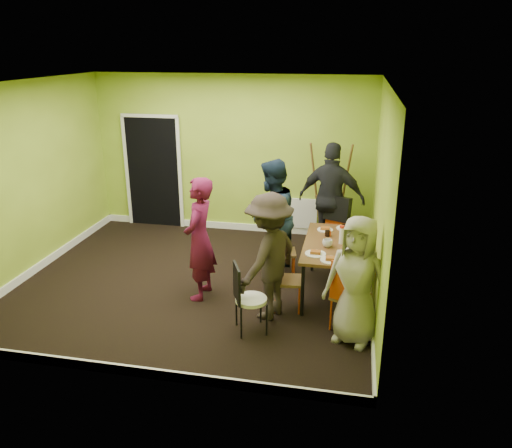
{
  "coord_description": "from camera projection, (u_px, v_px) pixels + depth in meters",
  "views": [
    {
      "loc": [
        2.14,
        -6.26,
        3.26
      ],
      "look_at": [
        0.89,
        0.0,
        0.96
      ],
      "focal_mm": 35.0,
      "sensor_mm": 36.0,
      "label": 1
    }
  ],
  "objects": [
    {
      "name": "glass_back",
      "position": [
        344.0,
        228.0,
        7.09
      ],
      "size": [
        0.07,
        0.07,
        0.1
      ],
      "primitive_type": "cylinder",
      "color": "black",
      "rests_on": "dining_table"
    },
    {
      "name": "blue_bottle",
      "position": [
        353.0,
        245.0,
        6.39
      ],
      "size": [
        0.08,
        0.08,
        0.18
      ],
      "primitive_type": "cylinder",
      "color": "#1925C1",
      "rests_on": "dining_table"
    },
    {
      "name": "plate_wall_front",
      "position": [
        358.0,
        251.0,
        6.42
      ],
      "size": [
        0.21,
        0.21,
        0.01
      ],
      "primitive_type": "cylinder",
      "color": "white",
      "rests_on": "dining_table"
    },
    {
      "name": "plate_near_left",
      "position": [
        325.0,
        230.0,
        7.15
      ],
      "size": [
        0.23,
        0.23,
        0.01
      ],
      "primitive_type": "cylinder",
      "color": "white",
      "rests_on": "dining_table"
    },
    {
      "name": "room_walls",
      "position": [
        193.0,
        217.0,
        6.98
      ],
      "size": [
        5.04,
        4.54,
        2.82
      ],
      "color": "olive",
      "rests_on": "ground"
    },
    {
      "name": "chair_left_near",
      "position": [
        283.0,
        274.0,
        6.39
      ],
      "size": [
        0.4,
        0.39,
        0.86
      ],
      "rotation": [
        0.0,
        0.0,
        -1.46
      ],
      "color": "#D04613",
      "rests_on": "ground"
    },
    {
      "name": "chair_bentwood",
      "position": [
        246.0,
        295.0,
        5.87
      ],
      "size": [
        0.45,
        0.44,
        0.87
      ],
      "rotation": [
        0.0,
        0.0,
        -1.15
      ],
      "color": "black",
      "rests_on": "ground"
    },
    {
      "name": "person_front_end",
      "position": [
        357.0,
        281.0,
        5.59
      ],
      "size": [
        0.87,
        0.73,
        1.52
      ],
      "primitive_type": "imported",
      "rotation": [
        0.0,
        0.0,
        -0.38
      ],
      "color": "gray",
      "rests_on": "ground"
    },
    {
      "name": "cup_a",
      "position": [
        327.0,
        243.0,
        6.54
      ],
      "size": [
        0.13,
        0.13,
        0.1
      ],
      "primitive_type": "imported",
      "color": "white",
      "rests_on": "dining_table"
    },
    {
      "name": "chair_front_end",
      "position": [
        348.0,
        292.0,
        5.85
      ],
      "size": [
        0.5,
        0.5,
        0.92
      ],
      "rotation": [
        0.0,
        0.0,
        -0.4
      ],
      "color": "#D04613",
      "rests_on": "ground"
    },
    {
      "name": "glass_front",
      "position": [
        351.0,
        257.0,
        6.13
      ],
      "size": [
        0.07,
        0.07,
        0.08
      ],
      "primitive_type": "cylinder",
      "color": "black",
      "rests_on": "dining_table"
    },
    {
      "name": "chair_left_far",
      "position": [
        279.0,
        247.0,
        7.26
      ],
      "size": [
        0.42,
        0.41,
        0.85
      ],
      "rotation": [
        0.0,
        0.0,
        -1.38
      ],
      "color": "#D04613",
      "rests_on": "ground"
    },
    {
      "name": "person_left_near",
      "position": [
        269.0,
        257.0,
        6.11
      ],
      "size": [
        0.98,
        1.2,
        1.62
      ],
      "primitive_type": "imported",
      "rotation": [
        0.0,
        0.0,
        -1.99
      ],
      "color": "black",
      "rests_on": "ground"
    },
    {
      "name": "orange_bottle",
      "position": [
        330.0,
        233.0,
        6.92
      ],
      "size": [
        0.04,
        0.04,
        0.08
      ],
      "primitive_type": "cylinder",
      "color": "#D04613",
      "rests_on": "dining_table"
    },
    {
      "name": "thermos",
      "position": [
        342.0,
        236.0,
        6.63
      ],
      "size": [
        0.06,
        0.06,
        0.22
      ],
      "primitive_type": "cylinder",
      "color": "white",
      "rests_on": "dining_table"
    },
    {
      "name": "person_standing",
      "position": [
        200.0,
        239.0,
        6.59
      ],
      "size": [
        0.42,
        0.62,
        1.67
      ],
      "primitive_type": "imported",
      "rotation": [
        0.0,
        0.0,
        -1.6
      ],
      "color": "#560E2E",
      "rests_on": "ground"
    },
    {
      "name": "chair_back_end",
      "position": [
        336.0,
        215.0,
        7.93
      ],
      "size": [
        0.55,
        0.6,
        0.99
      ],
      "rotation": [
        0.0,
        0.0,
        2.74
      ],
      "color": "#D04613",
      "rests_on": "ground"
    },
    {
      "name": "easel",
      "position": [
        329.0,
        195.0,
        8.38
      ],
      "size": [
        0.71,
        0.67,
        1.77
      ],
      "color": "brown",
      "rests_on": "ground"
    },
    {
      "name": "cup_b",
      "position": [
        347.0,
        241.0,
        6.63
      ],
      "size": [
        0.11,
        0.11,
        0.1
      ],
      "primitive_type": "imported",
      "color": "white",
      "rests_on": "dining_table"
    },
    {
      "name": "plate_far_back",
      "position": [
        344.0,
        228.0,
        7.21
      ],
      "size": [
        0.23,
        0.23,
        0.01
      ],
      "primitive_type": "cylinder",
      "color": "white",
      "rests_on": "dining_table"
    },
    {
      "name": "person_back_end",
      "position": [
        331.0,
        199.0,
        8.03
      ],
      "size": [
        1.13,
        0.61,
        1.83
      ],
      "primitive_type": "imported",
      "rotation": [
        0.0,
        0.0,
        2.99
      ],
      "color": "black",
      "rests_on": "ground"
    },
    {
      "name": "plate_wall_back",
      "position": [
        363.0,
        239.0,
        6.82
      ],
      "size": [
        0.23,
        0.23,
        0.01
      ],
      "primitive_type": "cylinder",
      "color": "white",
      "rests_on": "dining_table"
    },
    {
      "name": "dining_table",
      "position": [
        338.0,
        247.0,
        6.7
      ],
      "size": [
        0.9,
        1.5,
        0.75
      ],
      "color": "black",
      "rests_on": "ground"
    },
    {
      "name": "glass_mid",
      "position": [
        327.0,
        233.0,
        6.91
      ],
      "size": [
        0.07,
        0.07,
        0.08
      ],
      "primitive_type": "cylinder",
      "color": "black",
      "rests_on": "dining_table"
    },
    {
      "name": "plate_far_front",
      "position": [
        331.0,
        260.0,
        6.14
      ],
      "size": [
        0.27,
        0.27,
        0.01
      ],
      "primitive_type": "cylinder",
      "color": "white",
      "rests_on": "dining_table"
    },
    {
      "name": "person_left_far",
      "position": [
        272.0,
        218.0,
        7.27
      ],
      "size": [
        0.76,
        0.92,
        1.74
      ],
      "primitive_type": "imported",
      "rotation": [
        0.0,
        0.0,
        -1.7
      ],
      "color": "#142233",
      "rests_on": "ground"
    },
    {
      "name": "ground",
      "position": [
        197.0,
        282.0,
        7.27
      ],
      "size": [
        5.0,
        5.0,
        0.0
      ],
      "primitive_type": "plane",
      "color": "black",
      "rests_on": "ground"
    },
    {
      "name": "plate_near_right",
      "position": [
        315.0,
        254.0,
        6.33
      ],
      "size": [
        0.27,
        0.27,
        0.01
      ],
      "primitive_type": "cylinder",
      "color": "white",
      "rests_on": "dining_table"
    }
  ]
}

